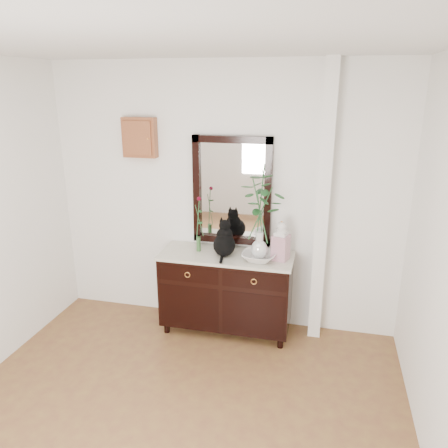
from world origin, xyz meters
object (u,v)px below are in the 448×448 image
(lotus_bowl, at_px, (259,257))
(sideboard, at_px, (226,289))
(cat, at_px, (224,238))
(ginger_jar, at_px, (281,240))

(lotus_bowl, bearing_deg, sideboard, 167.26)
(cat, relative_size, ginger_jar, 0.90)
(lotus_bowl, distance_m, ginger_jar, 0.26)
(cat, distance_m, lotus_bowl, 0.39)
(sideboard, relative_size, cat, 3.77)
(lotus_bowl, relative_size, ginger_jar, 0.84)
(sideboard, xyz_separation_m, lotus_bowl, (0.34, -0.08, 0.42))
(sideboard, height_order, lotus_bowl, lotus_bowl)
(lotus_bowl, bearing_deg, cat, 169.80)
(cat, distance_m, ginger_jar, 0.55)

